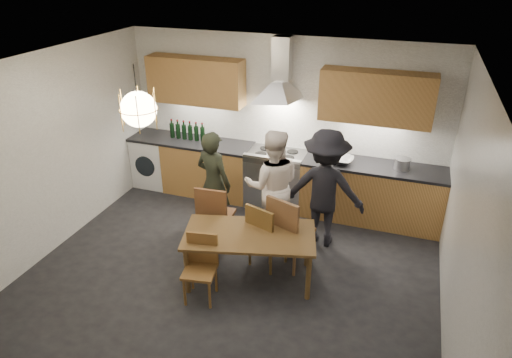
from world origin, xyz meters
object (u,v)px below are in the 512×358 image
(chair_back_left, at_px, (214,213))
(person_left, at_px, (214,183))
(person_mid, at_px, (273,186))
(mixing_bowl, at_px, (341,160))
(dining_table, at_px, (250,239))
(stock_pot, at_px, (402,164))
(person_right, at_px, (325,189))
(wine_bottles, at_px, (187,130))
(chair_front, at_px, (201,262))

(chair_back_left, height_order, person_left, person_left)
(chair_back_left, relative_size, person_mid, 0.59)
(chair_back_left, bearing_deg, mixing_bowl, -139.80)
(chair_back_left, height_order, person_mid, person_mid)
(dining_table, distance_m, stock_pot, 2.53)
(dining_table, xyz_separation_m, stock_pot, (1.60, 1.92, 0.39))
(chair_back_left, xyz_separation_m, person_left, (-0.19, 0.44, 0.21))
(mixing_bowl, bearing_deg, dining_table, -112.13)
(person_right, bearing_deg, person_mid, 4.64)
(person_right, distance_m, wine_bottles, 2.61)
(person_mid, relative_size, wine_bottles, 2.56)
(chair_front, height_order, person_left, person_left)
(person_left, xyz_separation_m, stock_pot, (2.46, 1.02, 0.22))
(chair_back_left, relative_size, stock_pot, 4.47)
(person_mid, height_order, person_right, person_right)
(mixing_bowl, bearing_deg, chair_front, -116.98)
(mixing_bowl, bearing_deg, person_mid, -132.71)
(chair_back_left, relative_size, person_left, 0.63)
(stock_pot, distance_m, wine_bottles, 3.38)
(dining_table, height_order, person_mid, person_mid)
(chair_front, bearing_deg, person_left, 98.19)
(person_mid, xyz_separation_m, wine_bottles, (-1.76, 0.95, 0.25))
(person_mid, bearing_deg, mixing_bowl, -150.62)
(wine_bottles, bearing_deg, person_left, -48.51)
(person_right, distance_m, stock_pot, 1.25)
(dining_table, height_order, person_right, person_right)
(person_right, bearing_deg, wine_bottles, -21.76)
(person_mid, bearing_deg, person_right, 169.19)
(person_left, bearing_deg, person_right, -157.44)
(person_mid, relative_size, mixing_bowl, 4.63)
(person_mid, bearing_deg, person_left, -11.20)
(dining_table, relative_size, chair_back_left, 1.79)
(mixing_bowl, relative_size, wine_bottles, 0.55)
(person_mid, xyz_separation_m, person_right, (0.70, 0.09, 0.03))
(stock_pot, xyz_separation_m, wine_bottles, (-3.38, 0.03, 0.08))
(person_left, bearing_deg, wine_bottles, -32.83)
(dining_table, height_order, mixing_bowl, mixing_bowl)
(person_mid, height_order, wine_bottles, person_mid)
(chair_back_left, xyz_separation_m, stock_pot, (2.27, 1.46, 0.43))
(mixing_bowl, bearing_deg, stock_pot, 4.85)
(chair_back_left, bearing_deg, person_right, -159.03)
(chair_back_left, height_order, person_right, person_right)
(chair_front, bearing_deg, person_mid, 65.47)
(chair_front, distance_m, wine_bottles, 2.84)
(chair_front, height_order, mixing_bowl, mixing_bowl)
(dining_table, bearing_deg, wine_bottles, 117.97)
(chair_back_left, bearing_deg, person_left, -70.65)
(dining_table, height_order, stock_pot, stock_pot)
(chair_front, bearing_deg, person_right, 45.41)
(chair_back_left, bearing_deg, stock_pot, -151.30)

